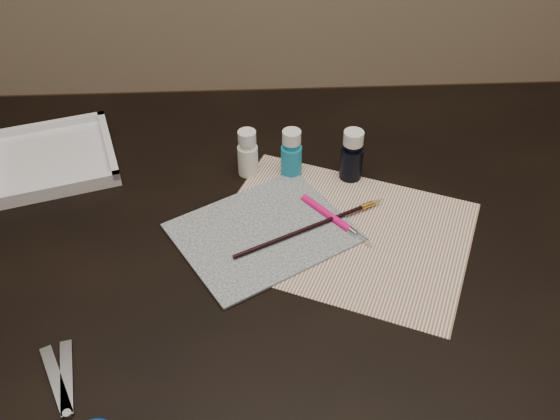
{
  "coord_description": "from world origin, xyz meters",
  "views": [
    {
      "loc": [
        -0.04,
        -0.72,
        1.43
      ],
      "look_at": [
        0.0,
        0.0,
        0.8
      ],
      "focal_mm": 40.0,
      "sensor_mm": 36.0,
      "label": 1
    }
  ],
  "objects_px": {
    "paint_bottle_navy": "(352,155)",
    "canvas": "(263,232)",
    "paint_bottle_cyan": "(291,153)",
    "palette_tray": "(53,157)",
    "paper": "(342,232)",
    "paint_bottle_white": "(248,153)",
    "scissors": "(59,404)"
  },
  "relations": [
    {
      "from": "paint_bottle_navy",
      "to": "canvas",
      "type": "bearing_deg",
      "value": -138.74
    },
    {
      "from": "paint_bottle_cyan",
      "to": "paint_bottle_navy",
      "type": "bearing_deg",
      "value": -8.29
    },
    {
      "from": "paint_bottle_cyan",
      "to": "paint_bottle_navy",
      "type": "xyz_separation_m",
      "value": [
        0.1,
        -0.02,
        0.0
      ]
    },
    {
      "from": "palette_tray",
      "to": "paper",
      "type": "bearing_deg",
      "value": -22.9
    },
    {
      "from": "paint_bottle_white",
      "to": "scissors",
      "type": "height_order",
      "value": "paint_bottle_white"
    },
    {
      "from": "canvas",
      "to": "scissors",
      "type": "distance_m",
      "value": 0.39
    },
    {
      "from": "paint_bottle_navy",
      "to": "scissors",
      "type": "height_order",
      "value": "paint_bottle_navy"
    },
    {
      "from": "paper",
      "to": "paint_bottle_cyan",
      "type": "xyz_separation_m",
      "value": [
        -0.07,
        0.16,
        0.04
      ]
    },
    {
      "from": "paint_bottle_white",
      "to": "paint_bottle_cyan",
      "type": "distance_m",
      "value": 0.08
    },
    {
      "from": "canvas",
      "to": "scissors",
      "type": "xyz_separation_m",
      "value": [
        -0.26,
        -0.3,
        0.0
      ]
    },
    {
      "from": "canvas",
      "to": "paint_bottle_white",
      "type": "bearing_deg",
      "value": 97.72
    },
    {
      "from": "paint_bottle_cyan",
      "to": "paint_bottle_navy",
      "type": "distance_m",
      "value": 0.1
    },
    {
      "from": "canvas",
      "to": "paint_bottle_white",
      "type": "xyz_separation_m",
      "value": [
        -0.02,
        0.16,
        0.04
      ]
    },
    {
      "from": "paint_bottle_white",
      "to": "paper",
      "type": "bearing_deg",
      "value": -48.17
    },
    {
      "from": "paint_bottle_navy",
      "to": "scissors",
      "type": "relative_size",
      "value": 0.47
    },
    {
      "from": "paint_bottle_cyan",
      "to": "palette_tray",
      "type": "distance_m",
      "value": 0.43
    },
    {
      "from": "paint_bottle_white",
      "to": "paint_bottle_navy",
      "type": "bearing_deg",
      "value": -7.06
    },
    {
      "from": "paper",
      "to": "scissors",
      "type": "bearing_deg",
      "value": -142.92
    },
    {
      "from": "paint_bottle_white",
      "to": "palette_tray",
      "type": "relative_size",
      "value": 0.41
    },
    {
      "from": "paper",
      "to": "canvas",
      "type": "relative_size",
      "value": 1.51
    },
    {
      "from": "canvas",
      "to": "paint_bottle_cyan",
      "type": "relative_size",
      "value": 2.9
    },
    {
      "from": "paint_bottle_white",
      "to": "paint_bottle_cyan",
      "type": "relative_size",
      "value": 0.97
    },
    {
      "from": "paint_bottle_cyan",
      "to": "canvas",
      "type": "bearing_deg",
      "value": -109.46
    },
    {
      "from": "paper",
      "to": "paint_bottle_navy",
      "type": "height_order",
      "value": "paint_bottle_navy"
    },
    {
      "from": "paper",
      "to": "canvas",
      "type": "distance_m",
      "value": 0.13
    },
    {
      "from": "paint_bottle_white",
      "to": "paint_bottle_navy",
      "type": "height_order",
      "value": "paint_bottle_navy"
    },
    {
      "from": "scissors",
      "to": "palette_tray",
      "type": "relative_size",
      "value": 0.95
    },
    {
      "from": "paper",
      "to": "paint_bottle_navy",
      "type": "distance_m",
      "value": 0.15
    },
    {
      "from": "paper",
      "to": "paint_bottle_cyan",
      "type": "bearing_deg",
      "value": 114.42
    },
    {
      "from": "scissors",
      "to": "paper",
      "type": "bearing_deg",
      "value": -79.27
    },
    {
      "from": "paper",
      "to": "palette_tray",
      "type": "height_order",
      "value": "palette_tray"
    },
    {
      "from": "paint_bottle_navy",
      "to": "palette_tray",
      "type": "height_order",
      "value": "paint_bottle_navy"
    }
  ]
}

